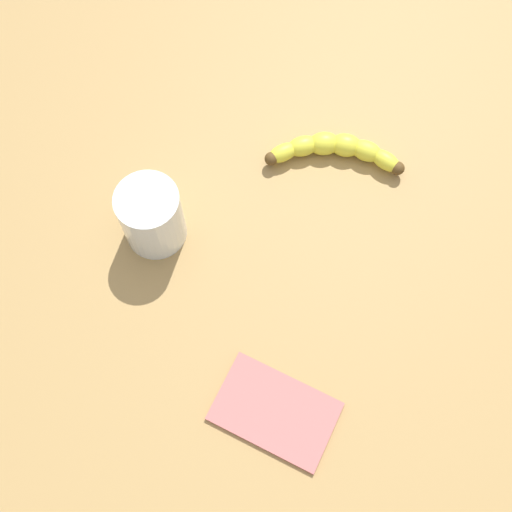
% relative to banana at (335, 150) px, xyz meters
% --- Properties ---
extents(wooden_tabletop, '(1.20, 1.20, 0.03)m').
position_rel_banana_xyz_m(wooden_tabletop, '(0.08, 0.13, -0.03)').
color(wooden_tabletop, '#A17D46').
rests_on(wooden_tabletop, ground).
extents(banana, '(0.19, 0.08, 0.03)m').
position_rel_banana_xyz_m(banana, '(0.00, 0.00, 0.00)').
color(banana, yellow).
rests_on(banana, wooden_tabletop).
extents(smoothie_glass, '(0.08, 0.08, 0.10)m').
position_rel_banana_xyz_m(smoothie_glass, '(0.20, 0.18, 0.03)').
color(smoothie_glass, silver).
rests_on(smoothie_glass, wooden_tabletop).
extents(folded_napkin, '(0.16, 0.12, 0.01)m').
position_rel_banana_xyz_m(folded_napkin, '(-0.01, 0.36, -0.01)').
color(folded_napkin, '#BC6660').
rests_on(folded_napkin, wooden_tabletop).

